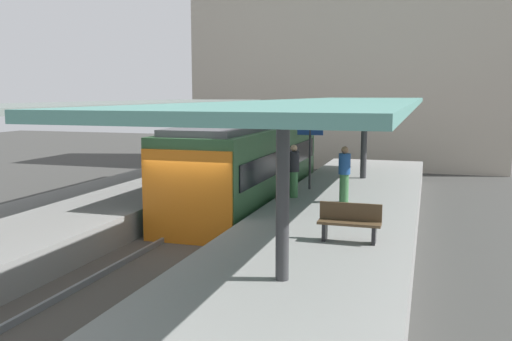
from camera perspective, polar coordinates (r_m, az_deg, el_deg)
ground_plane at (r=16.00m, az=-6.14°, el=-7.70°), size 80.00×80.00×0.00m
platform_left at (r=17.71m, az=-17.56°, el=-4.83°), size 4.40×28.00×1.00m
platform_right at (r=14.81m, az=7.54°, el=-7.00°), size 4.40×28.00×1.00m
track_ballast at (r=15.98m, az=-6.15°, el=-7.35°), size 3.20×28.00×0.20m
rail_near_side at (r=16.23m, az=-8.50°, el=-6.53°), size 0.08×28.00×0.14m
rail_far_side at (r=15.67m, az=-3.72°, el=-6.99°), size 0.08×28.00×0.14m
commuter_train at (r=19.95m, az=-0.87°, el=0.52°), size 2.78×10.68×3.10m
canopy_left at (r=18.46m, az=-15.51°, el=6.43°), size 4.18×21.00×3.02m
canopy_right at (r=15.70m, az=8.66°, el=6.77°), size 4.18×21.00×3.12m
platform_bench at (r=12.61m, az=9.65°, el=-5.17°), size 1.40×0.41×0.86m
platform_sign at (r=19.16m, az=5.61°, el=2.87°), size 0.90×0.08×2.21m
passenger_near_bench at (r=17.00m, az=9.11°, el=-0.30°), size 0.36×0.36×1.72m
passenger_mid_platform at (r=17.65m, az=3.91°, el=0.04°), size 0.36×0.36×1.70m
station_building_backdrop at (r=34.47m, az=9.49°, el=9.81°), size 18.00×6.00×11.00m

